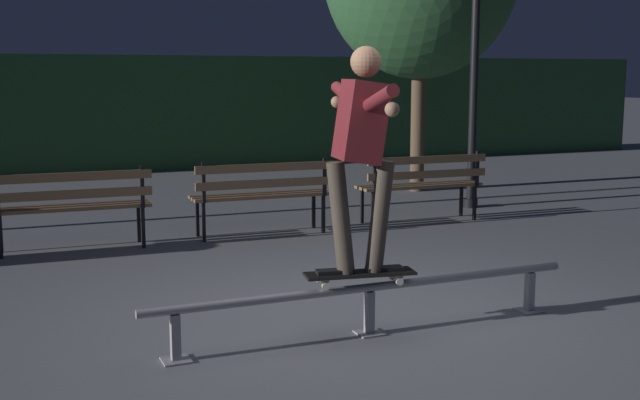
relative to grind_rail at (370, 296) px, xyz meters
The scene contains 9 objects.
ground_plane 0.37m from the grind_rail, 90.00° to the left, with size 90.00×90.00×0.00m, color slate.
hedge_backdrop 10.77m from the grind_rail, 90.00° to the left, with size 24.00×1.20×2.18m, color #2D5B33.
grind_rail is the anchor object (origin of this frame).
skateboard 0.18m from the grind_rail, behind, with size 0.80×0.33×0.09m.
skateboarder 1.10m from the grind_rail, behind, with size 0.63×1.39×1.56m.
park_bench_leftmost 3.94m from the grind_rail, 114.48° to the left, with size 1.61×0.47×0.88m.
park_bench_left_center 3.62m from the grind_rail, 82.90° to the left, with size 1.61×0.47×0.88m.
park_bench_right_center 4.39m from the grind_rail, 54.84° to the left, with size 1.61×0.47×0.88m.
lamp_post_right 6.14m from the grind_rail, 49.26° to the left, with size 0.32×0.32×3.90m.
Camera 1 is at (-2.46, -5.12, 1.82)m, focal length 44.78 mm.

